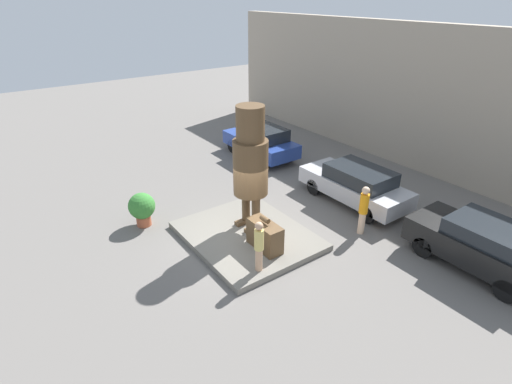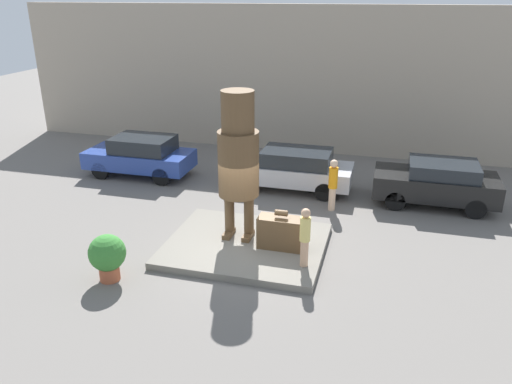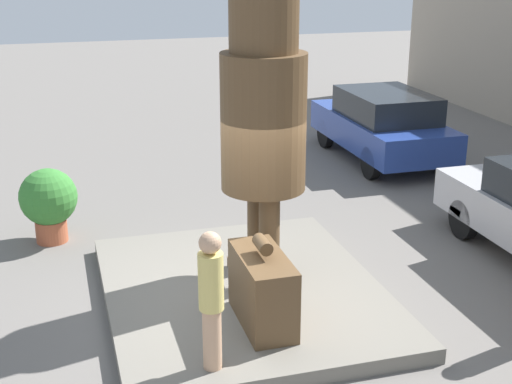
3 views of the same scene
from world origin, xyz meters
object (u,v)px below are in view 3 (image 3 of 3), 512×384
Objects in this scene: parked_car_blue at (383,124)px; planter_pot at (49,201)px; tourist at (211,295)px; giant_suitcase at (262,289)px; statue_figure at (263,103)px.

parked_car_blue is 7.99m from planter_pot.
tourist is at bearing 143.20° from parked_car_blue.
parked_car_blue is (-6.88, 4.93, 0.18)m from giant_suitcase.
giant_suitcase is 1.02× the size of planter_pot.
giant_suitcase is at bearing 134.57° from tourist.
giant_suitcase is at bearing 144.38° from parked_car_blue.
parked_car_blue is at bearing 140.74° from statue_figure.
planter_pot is at bearing -131.89° from statue_figure.
tourist is 1.30× the size of planter_pot.
tourist reaches higher than giant_suitcase.
parked_car_blue is at bearing 143.20° from tourist.
planter_pot is at bearing 111.36° from parked_car_blue.
giant_suitcase is 0.78× the size of tourist.
parked_car_blue is 3.36× the size of planter_pot.
tourist is (0.82, -0.83, 0.43)m from giant_suitcase.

